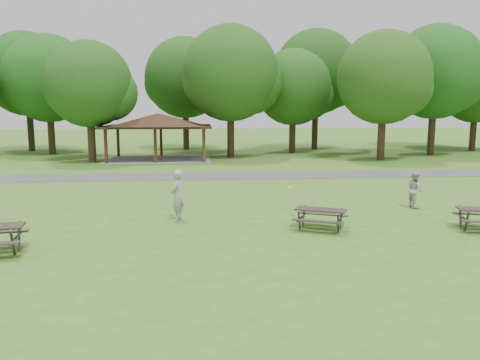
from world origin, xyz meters
The scene contains 18 objects.
ground centered at (0.00, 0.00, 0.00)m, with size 160.00×160.00×0.00m, color #3D6A1E.
asphalt_path centered at (0.00, 14.00, 0.01)m, with size 120.00×3.20×0.02m, color #464649.
pavilion centered at (-4.00, 24.00, 3.06)m, with size 8.60×7.01×3.76m.
tree_row_c centered at (-13.90, 29.03, 6.54)m, with size 8.19×7.80×10.67m.
tree_row_d centered at (-8.92, 22.53, 5.77)m, with size 6.93×6.60×9.27m.
tree_row_e centered at (2.10, 25.03, 6.78)m, with size 8.40×8.00×11.02m.
tree_row_f centered at (8.09, 28.53, 5.84)m, with size 7.35×7.00×9.55m.
tree_row_g centered at (14.09, 22.03, 6.33)m, with size 7.77×7.40×10.25m.
tree_row_h centered at (20.10, 25.53, 7.03)m, with size 8.61×8.20×11.37m.
tree_row_i centered at (26.08, 29.03, 5.91)m, with size 7.14×6.80×9.52m.
tree_deep_a centered at (-16.90, 32.53, 7.13)m, with size 8.40×8.00×11.38m.
tree_deep_b centered at (-1.90, 33.03, 6.89)m, with size 8.40×8.00×11.13m.
tree_deep_c centered at (11.10, 32.03, 7.44)m, with size 8.82×8.40×11.90m.
tree_deep_d centered at (24.10, 33.53, 7.03)m, with size 8.40×8.00×11.27m.
picnic_table_middle centered at (3.55, 0.90, 0.56)m, with size 2.16×1.99×0.75m.
frisbee_in_flight centered at (2.91, 3.30, 1.10)m, with size 0.32×0.32×0.02m.
frisbee_thrower centered at (-1.48, 2.67, 0.95)m, with size 0.70×0.46×1.91m, color #9B9B9D.
frisbee_catcher centered at (8.45, 4.10, 0.77)m, with size 0.74×0.58×1.53m, color #AFAFB2.
Camera 1 is at (-0.60, -14.69, 4.22)m, focal length 35.00 mm.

